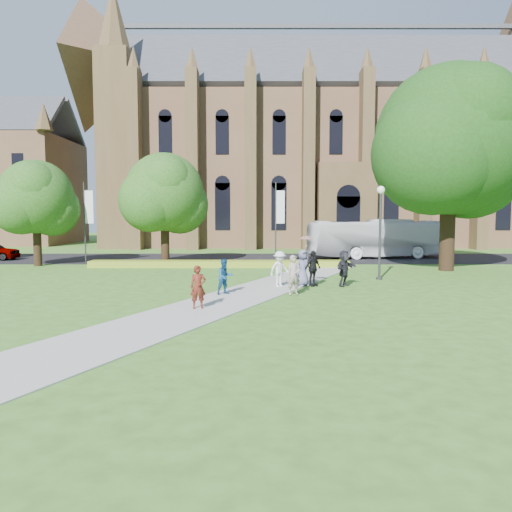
{
  "coord_description": "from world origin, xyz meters",
  "views": [
    {
      "loc": [
        0.53,
        -21.39,
        3.65
      ],
      "look_at": [
        0.55,
        3.24,
        1.6
      ],
      "focal_mm": 35.0,
      "sensor_mm": 36.0,
      "label": 1
    }
  ],
  "objects_px": {
    "streetlamp": "(380,221)",
    "tour_coach": "(377,239)",
    "large_tree": "(450,141)",
    "pedestrian_0": "(198,287)"
  },
  "relations": [
    {
      "from": "streetlamp",
      "to": "large_tree",
      "type": "height_order",
      "value": "large_tree"
    },
    {
      "from": "streetlamp",
      "to": "tour_coach",
      "type": "height_order",
      "value": "streetlamp"
    },
    {
      "from": "tour_coach",
      "to": "pedestrian_0",
      "type": "bearing_deg",
      "value": 141.38
    },
    {
      "from": "streetlamp",
      "to": "tour_coach",
      "type": "distance_m",
      "value": 14.26
    },
    {
      "from": "streetlamp",
      "to": "tour_coach",
      "type": "relative_size",
      "value": 0.45
    },
    {
      "from": "streetlamp",
      "to": "large_tree",
      "type": "bearing_deg",
      "value": 39.29
    },
    {
      "from": "large_tree",
      "to": "pedestrian_0",
      "type": "xyz_separation_m",
      "value": [
        -14.68,
        -13.4,
        -7.49
      ]
    },
    {
      "from": "streetlamp",
      "to": "large_tree",
      "type": "distance_m",
      "value": 8.73
    },
    {
      "from": "streetlamp",
      "to": "pedestrian_0",
      "type": "bearing_deg",
      "value": -135.91
    },
    {
      "from": "streetlamp",
      "to": "large_tree",
      "type": "xyz_separation_m",
      "value": [
        5.5,
        4.5,
        5.07
      ]
    }
  ]
}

